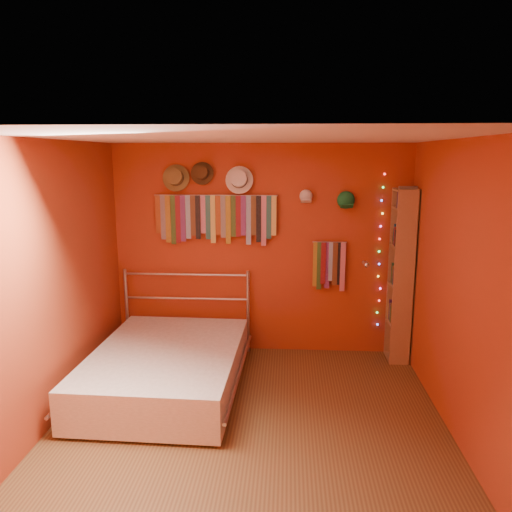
% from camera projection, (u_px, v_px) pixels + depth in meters
% --- Properties ---
extents(ground, '(3.50, 3.50, 0.00)m').
position_uv_depth(ground, '(250.00, 422.00, 4.49)').
color(ground, brown).
rests_on(ground, ground).
extents(back_wall, '(3.50, 0.02, 2.50)m').
position_uv_depth(back_wall, '(261.00, 250.00, 5.95)').
color(back_wall, '#973418').
rests_on(back_wall, ground).
extents(right_wall, '(0.02, 3.50, 2.50)m').
position_uv_depth(right_wall, '(460.00, 292.00, 4.13)').
color(right_wall, '#973418').
rests_on(right_wall, ground).
extents(left_wall, '(0.02, 3.50, 2.50)m').
position_uv_depth(left_wall, '(50.00, 285.00, 4.35)').
color(left_wall, '#973418').
rests_on(left_wall, ground).
extents(ceiling, '(3.50, 3.50, 0.02)m').
position_uv_depth(ceiling, '(249.00, 137.00, 3.99)').
color(ceiling, white).
rests_on(ceiling, back_wall).
extents(tie_rack, '(1.45, 0.03, 0.60)m').
position_uv_depth(tie_rack, '(215.00, 217.00, 5.84)').
color(tie_rack, '#B2B2B7').
rests_on(tie_rack, back_wall).
extents(small_tie_rack, '(0.40, 0.03, 0.59)m').
position_uv_depth(small_tie_rack, '(329.00, 264.00, 5.87)').
color(small_tie_rack, '#B2B2B7').
rests_on(small_tie_rack, back_wall).
extents(fedora_olive, '(0.32, 0.17, 0.31)m').
position_uv_depth(fedora_olive, '(175.00, 177.00, 5.75)').
color(fedora_olive, brown).
rests_on(fedora_olive, back_wall).
extents(fedora_brown, '(0.27, 0.14, 0.26)m').
position_uv_depth(fedora_brown, '(202.00, 173.00, 5.72)').
color(fedora_brown, '#3F2C16').
rests_on(fedora_brown, back_wall).
extents(fedora_white, '(0.32, 0.17, 0.32)m').
position_uv_depth(fedora_white, '(239.00, 179.00, 5.70)').
color(fedora_white, silver).
rests_on(fedora_white, back_wall).
extents(cap_white, '(0.16, 0.21, 0.16)m').
position_uv_depth(cap_white, '(306.00, 196.00, 5.74)').
color(cap_white, white).
rests_on(cap_white, back_wall).
extents(cap_green, '(0.19, 0.24, 0.19)m').
position_uv_depth(cap_green, '(346.00, 200.00, 5.72)').
color(cap_green, '#1A773A').
rests_on(cap_green, back_wall).
extents(fairy_lights, '(0.06, 0.02, 1.81)m').
position_uv_depth(fairy_lights, '(380.00, 252.00, 5.82)').
color(fairy_lights, '#FF3333').
rests_on(fairy_lights, back_wall).
extents(reading_lamp, '(0.06, 0.28, 0.08)m').
position_uv_depth(reading_lamp, '(366.00, 264.00, 5.69)').
color(reading_lamp, '#B2B2B7').
rests_on(reading_lamp, back_wall).
extents(bookshelf, '(0.25, 0.34, 2.00)m').
position_uv_depth(bookshelf, '(405.00, 275.00, 5.68)').
color(bookshelf, '#946043').
rests_on(bookshelf, ground).
extents(bed, '(1.58, 2.11, 1.01)m').
position_uv_depth(bed, '(167.00, 368.00, 5.08)').
color(bed, '#B2B2B7').
rests_on(bed, ground).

